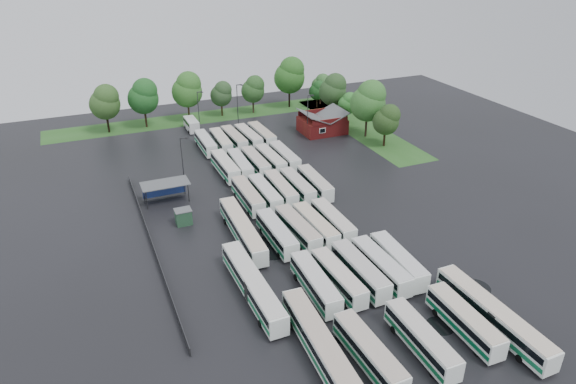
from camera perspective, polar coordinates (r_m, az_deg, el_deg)
name	(u,v)px	position (r m, az deg, el deg)	size (l,w,h in m)	color
ground	(307,241)	(79.47, 2.08, -5.44)	(160.00, 160.00, 0.00)	black
brick_building	(322,125)	(123.11, 3.83, 7.47)	(10.07, 8.60, 5.39)	maroon
wash_shed	(165,185)	(92.36, -13.52, 0.74)	(8.20, 4.20, 3.58)	#2D2D30
utility_hut	(183,217)	(84.95, -11.54, -2.71)	(2.70, 2.20, 2.62)	#20442B
grass_strip_north	(208,117)	(136.04, -8.85, 8.27)	(80.00, 10.00, 0.01)	#27561D
grass_strip_east	(358,127)	(128.36, 7.83, 7.22)	(10.00, 50.00, 0.01)	#27561D
west_fence	(151,242)	(80.65, -14.93, -5.42)	(0.10, 50.00, 1.20)	#2D2D30
bus_r0c0	(369,353)	(58.78, 9.01, -17.22)	(2.81, 11.70, 3.24)	white
bus_r0c2	(421,339)	(61.52, 14.61, -15.52)	(2.65, 11.62, 3.22)	white
bus_r0c4	(464,320)	(65.33, 19.00, -13.35)	(2.70, 11.60, 3.22)	white
bus_r1c0	(315,283)	(67.66, 3.05, -10.07)	(2.90, 11.78, 3.26)	white
bus_r1c1	(338,278)	(68.92, 5.61, -9.45)	(2.77, 11.43, 3.16)	white
bus_r1c2	(360,271)	(70.42, 7.98, -8.63)	(2.67, 11.98, 3.33)	white
bus_r1c3	(380,266)	(71.78, 10.24, -8.08)	(2.67, 11.92, 3.31)	white
bus_r1c4	(398,261)	(73.28, 12.12, -7.48)	(3.08, 11.94, 3.29)	white
bus_r2c0	(277,233)	(77.87, -1.27, -4.63)	(2.51, 11.66, 3.24)	white
bus_r2c1	(298,229)	(79.02, 1.07, -4.11)	(3.03, 11.85, 3.27)	white
bus_r2c2	(315,226)	(79.92, 3.03, -3.77)	(2.88, 11.74, 3.25)	white
bus_r2c3	(333,221)	(81.45, 4.99, -3.24)	(2.48, 11.47, 3.19)	white
bus_r3c0	(248,196)	(89.05, -4.49, -0.43)	(2.53, 11.61, 3.23)	white
bus_r3c1	(265,193)	(89.85, -2.58, -0.14)	(2.46, 11.39, 3.17)	white
bus_r3c2	(281,189)	(91.31, -0.83, 0.36)	(2.64, 11.50, 3.19)	white
bus_r3c3	(297,186)	(92.44, 1.05, 0.69)	(2.44, 11.35, 3.16)	white
bus_r3c4	(315,183)	(93.53, 2.99, 0.99)	(2.77, 11.54, 3.19)	white
bus_r4c0	(225,166)	(100.88, -6.99, 2.84)	(2.63, 11.84, 3.29)	white
bus_r4c1	(240,165)	(101.50, -5.35, 3.04)	(2.87, 11.47, 3.17)	white
bus_r4c2	(256,162)	(102.41, -3.63, 3.33)	(2.44, 11.39, 3.17)	white
bus_r4c3	(271,160)	(103.43, -1.96, 3.62)	(2.70, 11.52, 3.19)	white
bus_r4c4	(284,157)	(104.76, -0.40, 3.96)	(2.51, 11.61, 3.23)	white
bus_r5c0	(206,143)	(113.37, -9.14, 5.39)	(2.52, 11.29, 3.13)	white
bus_r5c1	(221,141)	(113.83, -7.45, 5.60)	(2.72, 11.37, 3.15)	white
bus_r5c2	(234,139)	(114.97, -6.00, 5.91)	(2.81, 11.53, 3.19)	white
bus_r5c3	(248,137)	(115.69, -4.42, 6.12)	(2.98, 11.65, 3.22)	white
bus_r5c4	(262,135)	(116.64, -2.94, 6.35)	(2.81, 11.78, 3.26)	white
artic_bus_west_a	(321,347)	(58.79, 3.68, -16.78)	(3.33, 18.00, 3.32)	white
artic_bus_west_b	(242,230)	(79.03, -5.09, -4.20)	(2.98, 17.70, 3.27)	white
artic_bus_west_c	(253,285)	(67.24, -3.94, -10.31)	(2.83, 17.96, 3.32)	white
artic_bus_east	(493,315)	(67.18, 21.79, -12.59)	(2.67, 17.67, 3.27)	white
minibus	(192,124)	(126.14, -10.67, 7.41)	(2.52, 6.58, 2.87)	white
tree_north_0	(105,102)	(128.27, -19.64, 9.43)	(7.05, 7.05, 11.68)	black
tree_north_1	(144,96)	(129.28, -15.74, 10.24)	(7.31, 7.31, 12.11)	black
tree_north_2	(188,89)	(131.68, -11.10, 11.14)	(7.56, 7.56, 12.52)	#382513
tree_north_3	(222,94)	(134.64, -7.38, 10.80)	(5.53, 5.53, 9.16)	#372411
tree_north_4	(254,89)	(136.03, -3.85, 11.36)	(6.05, 6.05, 10.02)	#3B2D1E
tree_north_5	(290,75)	(140.18, 0.25, 12.87)	(8.25, 8.25, 13.66)	black
tree_north_6	(321,85)	(143.84, 3.72, 11.82)	(5.16, 5.16, 8.55)	#311E13
tree_east_0	(387,119)	(115.08, 10.96, 7.92)	(5.81, 5.80, 9.60)	black
tree_east_1	(369,101)	(119.49, 8.99, 10.01)	(8.08, 8.08, 13.39)	#2F2017
tree_east_2	(348,103)	(129.21, 6.71, 9.77)	(4.76, 4.74, 7.85)	black
tree_east_3	(334,89)	(132.23, 5.08, 11.30)	(6.95, 6.95, 11.50)	black
tree_east_4	(318,90)	(141.29, 3.34, 11.24)	(4.46, 4.45, 7.37)	black
lamp_post_ne	(308,113)	(118.06, 2.26, 8.72)	(1.56, 0.30, 10.14)	#2D2D30
lamp_post_nw	(183,160)	(95.07, -11.59, 3.56)	(1.53, 0.30, 9.95)	#2D2D30
lamp_post_back_w	(199,109)	(123.40, -9.86, 9.07)	(1.52, 0.30, 9.85)	#2D2D30
lamp_post_back_e	(238,103)	(125.48, -5.58, 9.84)	(1.63, 0.32, 10.59)	#2D2D30
puddle_0	(347,335)	(63.12, 6.52, -15.53)	(3.52, 3.52, 0.01)	black
puddle_1	(440,326)	(66.53, 16.54, -14.07)	(3.47, 3.47, 0.01)	black
puddle_2	(272,247)	(77.89, -1.81, -6.17)	(6.98, 6.98, 0.01)	black
puddle_3	(338,249)	(77.79, 5.59, -6.35)	(3.05, 3.05, 0.01)	black
puddle_4	(475,288)	(74.14, 20.10, -9.94)	(4.04, 4.04, 0.01)	black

